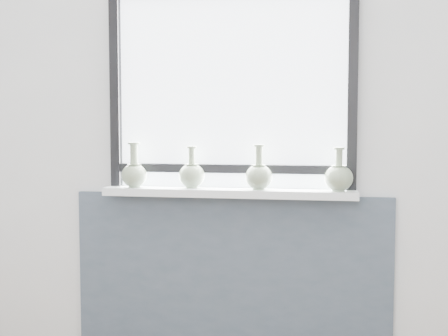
% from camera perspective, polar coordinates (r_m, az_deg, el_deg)
% --- Properties ---
extents(back_wall, '(3.60, 0.02, 2.60)m').
position_cam_1_polar(back_wall, '(3.32, 0.74, 5.17)').
color(back_wall, silver).
rests_on(back_wall, ground).
extents(apron_panel, '(1.70, 0.03, 0.86)m').
position_cam_1_polar(apron_panel, '(3.39, 0.64, -9.67)').
color(apron_panel, '#475264').
rests_on(apron_panel, ground).
extents(windowsill, '(1.32, 0.18, 0.04)m').
position_cam_1_polar(windowsill, '(3.24, 0.46, -2.24)').
color(windowsill, white).
rests_on(windowsill, apron_panel).
extents(window, '(1.30, 0.06, 1.05)m').
position_cam_1_polar(window, '(3.29, 0.64, 7.64)').
color(window, black).
rests_on(window, windowsill).
extents(vase_a, '(0.14, 0.14, 0.24)m').
position_cam_1_polar(vase_a, '(3.33, -8.22, -0.46)').
color(vase_a, gray).
rests_on(vase_a, windowsill).
extents(vase_b, '(0.14, 0.14, 0.22)m').
position_cam_1_polar(vase_b, '(3.28, -2.97, -0.57)').
color(vase_b, gray).
rests_on(vase_b, windowsill).
extents(vase_c, '(0.14, 0.14, 0.23)m').
position_cam_1_polar(vase_c, '(3.19, 3.20, -0.66)').
color(vase_c, gray).
rests_on(vase_c, windowsill).
extents(vase_d, '(0.14, 0.14, 0.22)m').
position_cam_1_polar(vase_d, '(3.17, 10.44, -0.78)').
color(vase_d, gray).
rests_on(vase_d, windowsill).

